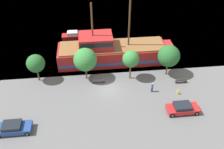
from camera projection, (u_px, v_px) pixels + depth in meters
The scene contains 13 objects.
ground_plane at pixel (109, 89), 38.02m from camera, with size 160.00×160.00×0.00m, color #5B5B5E.
pirate_ship at pixel (111, 51), 43.13m from camera, with size 19.86×5.30×12.03m.
moored_boat_dockside at pixel (74, 36), 50.63m from camera, with size 5.09×1.81×1.46m.
parked_car_curb_front at pixel (183, 108), 33.69m from camera, with size 4.32×1.94×1.36m.
parked_car_curb_mid at pixel (13, 128), 30.97m from camera, with size 4.36×2.00×1.32m.
fire_hydrant at pixel (178, 92), 36.83m from camera, with size 0.42×0.25×0.76m.
bench_promenade_east at pixel (99, 81), 38.89m from camera, with size 1.97×0.45×0.85m.
bench_promenade_west at pixel (181, 81), 38.96m from camera, with size 1.75×0.45×0.85m.
pedestrian_walking_near at pixel (152, 87), 37.05m from camera, with size 0.32×0.32×1.59m.
tree_row_east at pixel (36, 64), 37.88m from camera, with size 2.80×2.80×4.60m.
tree_row_mideast at pixel (85, 60), 38.05m from camera, with size 3.62×3.62×5.37m.
tree_row_midwest at pixel (131, 59), 38.00m from camera, with size 2.61×2.61×4.99m.
tree_row_west at pixel (169, 56), 39.01m from camera, with size 3.47×3.47×5.24m.
Camera 1 is at (-2.72, -29.05, 24.48)m, focal length 40.00 mm.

